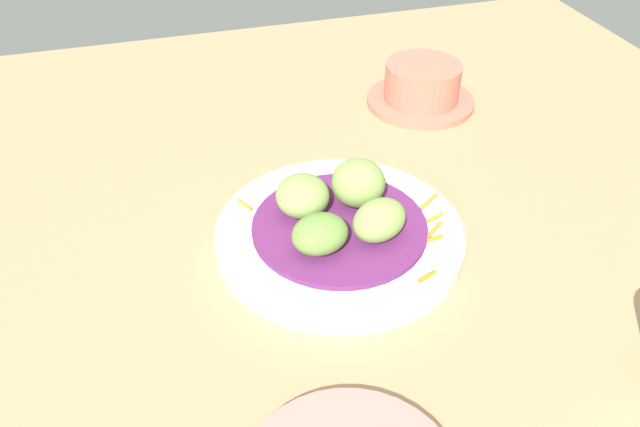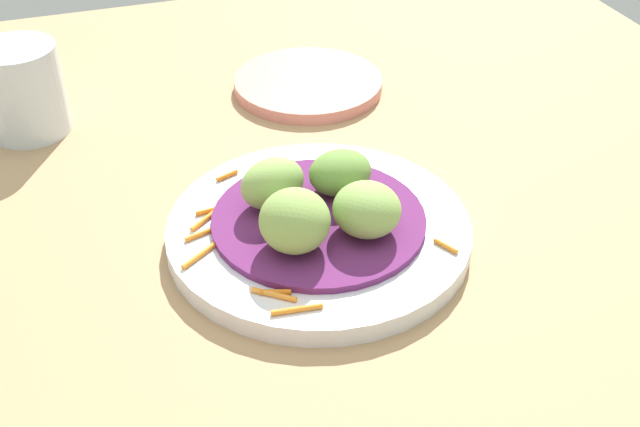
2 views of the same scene
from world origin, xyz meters
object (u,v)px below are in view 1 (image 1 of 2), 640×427
at_px(main_plate, 339,235).
at_px(terracotta_bowl, 422,87).
at_px(guac_scoop_right, 320,234).
at_px(guac_scoop_back, 379,220).
at_px(guac_scoop_center, 303,196).
at_px(guac_scoop_left, 358,183).

xyz_separation_m(main_plate, terracotta_bowl, (0.19, 0.24, 0.02)).
bearing_deg(guac_scoop_right, guac_scoop_back, 0.78).
xyz_separation_m(guac_scoop_back, terracotta_bowl, (0.16, 0.27, -0.02)).
distance_m(guac_scoop_center, terracotta_bowl, 0.30).
relative_size(guac_scoop_left, guac_scoop_center, 1.02).
xyz_separation_m(main_plate, guac_scoop_center, (-0.03, 0.03, 0.03)).
relative_size(main_plate, guac_scoop_center, 4.54).
relative_size(main_plate, guac_scoop_left, 4.43).
height_order(guac_scoop_left, guac_scoop_right, guac_scoop_left).
xyz_separation_m(guac_scoop_center, guac_scoop_right, (0.00, -0.06, -0.00)).
bearing_deg(guac_scoop_right, terracotta_bowl, 50.75).
height_order(guac_scoop_left, guac_scoop_back, guac_scoop_left).
bearing_deg(terracotta_bowl, main_plate, -128.59).
height_order(guac_scoop_right, terracotta_bowl, guac_scoop_right).
bearing_deg(guac_scoop_center, guac_scoop_back, -44.22).
xyz_separation_m(guac_scoop_left, guac_scoop_center, (-0.06, -0.00, -0.00)).
height_order(guac_scoop_left, terracotta_bowl, guac_scoop_left).
bearing_deg(guac_scoop_back, main_plate, 135.78).
distance_m(guac_scoop_left, terracotta_bowl, 0.26).
xyz_separation_m(guac_scoop_center, guac_scoop_back, (0.06, -0.06, 0.00)).
height_order(main_plate, terracotta_bowl, terracotta_bowl).
relative_size(guac_scoop_center, terracotta_bowl, 0.38).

